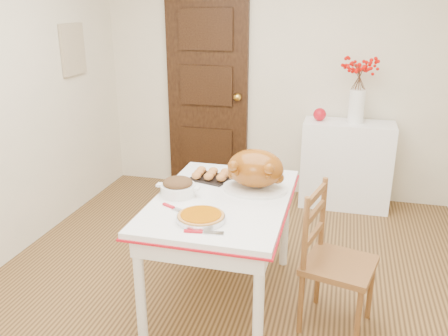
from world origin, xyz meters
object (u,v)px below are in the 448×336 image
(sideboard, at_px, (346,165))
(kitchen_table, at_px, (222,249))
(chair_oak, at_px, (340,262))
(turkey_platter, at_px, (255,170))
(pumpkin_pie, at_px, (201,216))

(sideboard, relative_size, kitchen_table, 0.68)
(chair_oak, bearing_deg, turkey_platter, 77.61)
(kitchen_table, relative_size, pumpkin_pie, 4.51)
(sideboard, xyz_separation_m, chair_oak, (-0.01, -1.89, 0.03))
(turkey_platter, bearing_deg, sideboard, 54.38)
(chair_oak, bearing_deg, kitchen_table, 95.78)
(chair_oak, bearing_deg, sideboard, 13.11)
(chair_oak, relative_size, pumpkin_pie, 3.26)
(sideboard, xyz_separation_m, kitchen_table, (-0.76, -1.79, -0.05))
(chair_oak, xyz_separation_m, turkey_platter, (-0.57, 0.28, 0.43))
(pumpkin_pie, bearing_deg, kitchen_table, 85.45)
(kitchen_table, xyz_separation_m, pumpkin_pie, (-0.03, -0.35, 0.40))
(chair_oak, distance_m, pumpkin_pie, 0.88)
(sideboard, bearing_deg, kitchen_table, -113.11)
(pumpkin_pie, bearing_deg, sideboard, 69.73)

